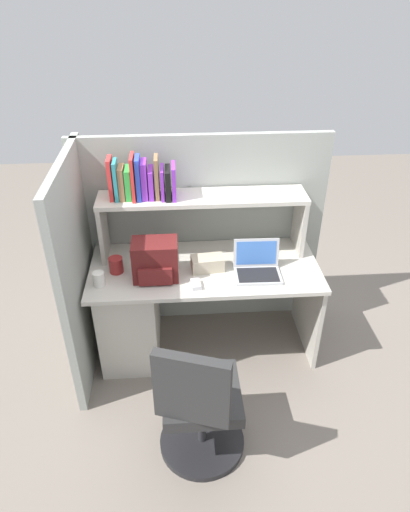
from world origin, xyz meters
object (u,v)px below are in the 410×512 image
at_px(paper_cup, 99,279).
at_px(office_chair, 199,408).
at_px(tissue_box, 207,263).
at_px(backpack, 155,261).
at_px(computer_mouse, 196,284).
at_px(snack_canister, 116,265).
at_px(laptop, 257,267).

xyz_separation_m(paper_cup, office_chair, (0.61, -0.76, -0.39)).
bearing_deg(tissue_box, backpack, -175.35).
relative_size(backpack, office_chair, 0.32).
distance_m(computer_mouse, paper_cup, 0.63).
relative_size(computer_mouse, snack_canister, 0.95).
distance_m(snack_canister, office_chair, 1.12).
relative_size(backpack, computer_mouse, 2.88).
height_order(backpack, office_chair, backpack).
xyz_separation_m(laptop, backpack, (-0.68, 0.00, 0.08)).
bearing_deg(computer_mouse, laptop, 10.95).
bearing_deg(backpack, snack_canister, 163.44).
relative_size(laptop, backpack, 1.05).
height_order(tissue_box, snack_canister, snack_canister).
bearing_deg(laptop, paper_cup, -176.46).
bearing_deg(office_chair, tissue_box, -79.26).
distance_m(computer_mouse, office_chair, 0.79).
bearing_deg(office_chair, computer_mouse, -73.84).
xyz_separation_m(computer_mouse, tissue_box, (0.09, 0.19, 0.03)).
height_order(paper_cup, snack_canister, snack_canister).
xyz_separation_m(laptop, snack_canister, (-0.96, 0.08, 0.00)).
distance_m(backpack, paper_cup, 0.39).
relative_size(tissue_box, snack_canister, 2.00).
bearing_deg(computer_mouse, tissue_box, 59.26).
bearing_deg(snack_canister, laptop, -4.95).
bearing_deg(tissue_box, laptop, -17.44).
relative_size(computer_mouse, paper_cup, 1.05).
relative_size(backpack, snack_canister, 2.73).
bearing_deg(backpack, paper_cup, -169.73).
distance_m(laptop, backpack, 0.69).
relative_size(computer_mouse, office_chair, 0.11).
bearing_deg(snack_canister, paper_cup, -123.32).
bearing_deg(backpack, computer_mouse, -25.93).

